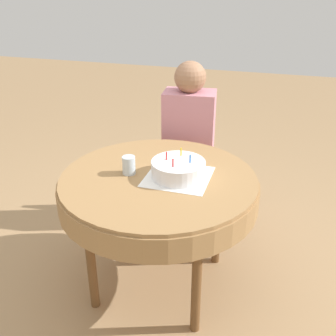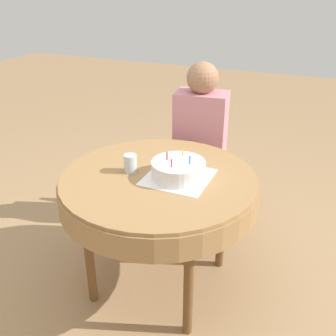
# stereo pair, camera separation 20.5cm
# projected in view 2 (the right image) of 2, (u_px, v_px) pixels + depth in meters

# --- Properties ---
(ground_plane) EXTENTS (12.00, 12.00, 0.00)m
(ground_plane) POSITION_uv_depth(u_px,v_px,m) (160.00, 280.00, 2.41)
(ground_plane) COLOR #A37F56
(dining_table) EXTENTS (1.07, 1.07, 0.72)m
(dining_table) POSITION_uv_depth(u_px,v_px,m) (159.00, 190.00, 2.13)
(dining_table) COLOR #9E7547
(dining_table) RESTS_ON ground_plane
(chair) EXTENTS (0.41, 0.41, 0.87)m
(chair) POSITION_uv_depth(u_px,v_px,m) (201.00, 160.00, 2.88)
(chair) COLOR brown
(chair) RESTS_ON ground_plane
(person) EXTENTS (0.37, 0.34, 1.19)m
(person) POSITION_uv_depth(u_px,v_px,m) (200.00, 132.00, 2.70)
(person) COLOR #9E7051
(person) RESTS_ON ground_plane
(napkin) EXTENTS (0.33, 0.33, 0.00)m
(napkin) POSITION_uv_depth(u_px,v_px,m) (178.00, 177.00, 2.07)
(napkin) COLOR white
(napkin) RESTS_ON dining_table
(birthday_cake) EXTENTS (0.28, 0.28, 0.13)m
(birthday_cake) POSITION_uv_depth(u_px,v_px,m) (178.00, 169.00, 2.05)
(birthday_cake) COLOR white
(birthday_cake) RESTS_ON dining_table
(drinking_glass) EXTENTS (0.07, 0.07, 0.10)m
(drinking_glass) POSITION_uv_depth(u_px,v_px,m) (130.00, 163.00, 2.11)
(drinking_glass) COLOR silver
(drinking_glass) RESTS_ON dining_table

